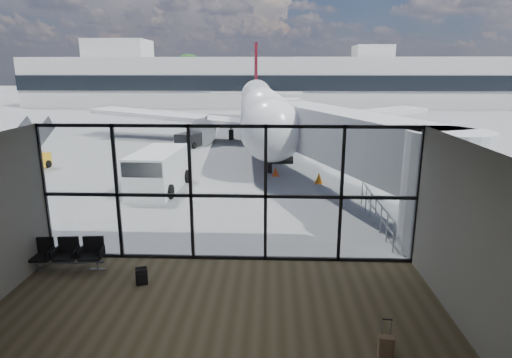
# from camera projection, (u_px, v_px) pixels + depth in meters

# --- Properties ---
(ground) EXTENTS (220.00, 220.00, 0.00)m
(ground) POSITION_uv_depth(u_px,v_px,m) (261.00, 120.00, 52.95)
(ground) COLOR slate
(ground) RESTS_ON ground
(lounge_shell) EXTENTS (12.02, 8.01, 4.51)m
(lounge_shell) POSITION_uv_depth(u_px,v_px,m) (204.00, 241.00, 8.94)
(lounge_shell) COLOR brown
(lounge_shell) RESTS_ON ground
(glass_curtain_wall) EXTENTS (12.10, 0.12, 4.50)m
(glass_curtain_wall) POSITION_uv_depth(u_px,v_px,m) (228.00, 194.00, 13.68)
(glass_curtain_wall) COLOR white
(glass_curtain_wall) RESTS_ON ground
(jet_bridge) EXTENTS (8.00, 16.50, 4.33)m
(jet_bridge) POSITION_uv_depth(u_px,v_px,m) (346.00, 143.00, 20.22)
(jet_bridge) COLOR #9FA1A4
(jet_bridge) RESTS_ON ground
(apron_railing) EXTENTS (0.06, 5.46, 1.11)m
(apron_railing) POSITION_uv_depth(u_px,v_px,m) (376.00, 208.00, 17.24)
(apron_railing) COLOR gray
(apron_railing) RESTS_ON ground
(far_terminal) EXTENTS (80.00, 12.20, 11.00)m
(far_terminal) POSITION_uv_depth(u_px,v_px,m) (261.00, 81.00, 73.18)
(far_terminal) COLOR #B2B2AD
(far_terminal) RESTS_ON ground
(tree_0) EXTENTS (4.95, 4.95, 7.12)m
(tree_0) POSITION_uv_depth(u_px,v_px,m) (38.00, 77.00, 84.46)
(tree_0) COLOR #382619
(tree_0) RESTS_ON ground
(tree_1) EXTENTS (5.61, 5.61, 8.07)m
(tree_1) POSITION_uv_depth(u_px,v_px,m) (68.00, 74.00, 84.07)
(tree_1) COLOR #382619
(tree_1) RESTS_ON ground
(tree_2) EXTENTS (6.27, 6.27, 9.03)m
(tree_2) POSITION_uv_depth(u_px,v_px,m) (98.00, 71.00, 83.69)
(tree_2) COLOR #382619
(tree_2) RESTS_ON ground
(tree_3) EXTENTS (4.95, 4.95, 7.12)m
(tree_3) POSITION_uv_depth(u_px,v_px,m) (128.00, 77.00, 83.78)
(tree_3) COLOR #382619
(tree_3) RESTS_ON ground
(tree_4) EXTENTS (5.61, 5.61, 8.07)m
(tree_4) POSITION_uv_depth(u_px,v_px,m) (158.00, 74.00, 83.40)
(tree_4) COLOR #382619
(tree_4) RESTS_ON ground
(tree_5) EXTENTS (6.27, 6.27, 9.03)m
(tree_5) POSITION_uv_depth(u_px,v_px,m) (189.00, 71.00, 83.02)
(tree_5) COLOR #382619
(tree_5) RESTS_ON ground
(seating_row) EXTENTS (2.28, 0.82, 1.01)m
(seating_row) POSITION_uv_depth(u_px,v_px,m) (67.00, 252.00, 13.43)
(seating_row) COLOR gray
(seating_row) RESTS_ON ground
(backpack) EXTENTS (0.39, 0.39, 0.51)m
(backpack) POSITION_uv_depth(u_px,v_px,m) (142.00, 277.00, 12.52)
(backpack) COLOR black
(backpack) RESTS_ON ground
(suitcase) EXTENTS (0.34, 0.27, 0.88)m
(suitcase) POSITION_uv_depth(u_px,v_px,m) (386.00, 347.00, 9.32)
(suitcase) COLOR #86654B
(suitcase) RESTS_ON ground
(airliner) EXTENTS (30.97, 35.92, 9.25)m
(airliner) POSITION_uv_depth(u_px,v_px,m) (261.00, 107.00, 38.72)
(airliner) COLOR silver
(airliner) RESTS_ON ground
(service_van) EXTENTS (2.55, 4.88, 2.07)m
(service_van) POSITION_uv_depth(u_px,v_px,m) (158.00, 170.00, 22.06)
(service_van) COLOR silver
(service_van) RESTS_ON ground
(belt_loader) EXTENTS (2.86, 4.43, 1.94)m
(belt_loader) POSITION_uv_depth(u_px,v_px,m) (194.00, 138.00, 35.24)
(belt_loader) COLOR black
(belt_loader) RESTS_ON ground
(mobile_stairs) EXTENTS (2.31, 3.82, 2.54)m
(mobile_stairs) POSITION_uv_depth(u_px,v_px,m) (24.00, 161.00, 26.52)
(mobile_stairs) COLOR gold
(mobile_stairs) RESTS_ON ground
(traffic_cone_b) EXTENTS (0.43, 0.43, 0.62)m
(traffic_cone_b) POSITION_uv_depth(u_px,v_px,m) (319.00, 178.00, 23.67)
(traffic_cone_b) COLOR orange
(traffic_cone_b) RESTS_ON ground
(traffic_cone_c) EXTENTS (0.39, 0.39, 0.56)m
(traffic_cone_c) POSITION_uv_depth(u_px,v_px,m) (275.00, 171.00, 25.30)
(traffic_cone_c) COLOR #DB3F0B
(traffic_cone_c) RESTS_ON ground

